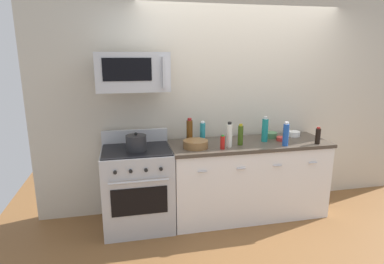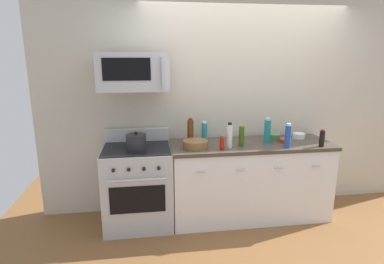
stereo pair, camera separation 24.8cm
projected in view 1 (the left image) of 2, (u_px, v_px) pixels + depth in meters
The scene contains 18 objects.
ground_plane at pixel (246, 213), 3.97m from camera, with size 5.97×5.97×0.00m, color brown.
back_wall at pixel (238, 101), 4.04m from camera, with size 4.97×0.10×2.70m, color beige.
counter_unit at pixel (248, 179), 3.86m from camera, with size 1.88×0.66×0.92m.
range_oven at pixel (138, 187), 3.59m from camera, with size 0.76×0.69×1.07m.
microwave at pixel (133, 72), 3.33m from camera, with size 0.74×0.44×0.40m.
bottle_olive_oil at pixel (240, 135), 3.61m from camera, with size 0.06×0.06×0.24m.
bottle_dish_soap at pixel (203, 131), 3.83m from camera, with size 0.07×0.07×0.23m.
bottle_vinegar_white at pixel (229, 135), 3.53m from camera, with size 0.06×0.06×0.29m.
bottle_soda_blue at pixel (286, 135), 3.58m from camera, with size 0.07×0.07×0.27m.
bottle_soy_sauce_dark at pixel (318, 136), 3.66m from camera, with size 0.06×0.06×0.20m.
bottle_hot_sauce_red at pixel (223, 142), 3.46m from camera, with size 0.05×0.05×0.16m.
bottle_wine_amber at pixel (190, 132), 3.67m from camera, with size 0.07×0.07×0.30m.
bottle_sparkling_teal at pixel (265, 130), 3.75m from camera, with size 0.07×0.07×0.30m.
bowl_white_ceramic at pixel (294, 134), 4.02m from camera, with size 0.15×0.15×0.06m.
bowl_red_small at pixel (281, 139), 3.81m from camera, with size 0.12×0.12×0.04m.
bowl_wooden_salad at pixel (196, 144), 3.52m from camera, with size 0.28×0.28×0.08m.
bowl_green_glaze at pixel (270, 135), 3.94m from camera, with size 0.17×0.17×0.07m.
stockpot at pixel (136, 143), 3.41m from camera, with size 0.22×0.22×0.20m.
Camera 1 is at (-1.43, -3.39, 1.93)m, focal length 29.81 mm.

